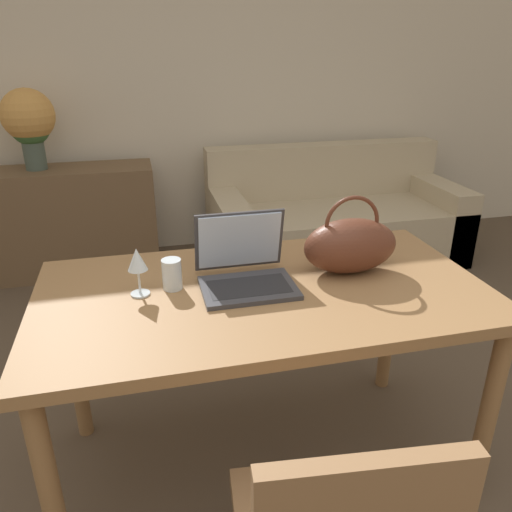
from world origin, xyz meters
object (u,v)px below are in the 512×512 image
(flower_vase, at_px, (29,121))
(laptop, at_px, (244,265))
(drinking_glass, at_px, (172,274))
(handbag, at_px, (350,245))
(wine_glass, at_px, (137,262))
(couch, at_px, (333,222))

(flower_vase, bearing_deg, laptop, -64.51)
(drinking_glass, bearing_deg, handbag, -0.93)
(laptop, distance_m, flower_vase, 2.27)
(wine_glass, distance_m, handbag, 0.73)
(laptop, relative_size, handbag, 0.92)
(wine_glass, distance_m, flower_vase, 2.15)
(laptop, bearing_deg, drinking_glass, 178.25)
(couch, distance_m, handbag, 2.05)
(flower_vase, bearing_deg, handbag, -56.42)
(couch, height_order, drinking_glass, drinking_glass)
(couch, xyz_separation_m, flower_vase, (-2.06, 0.21, 0.78))
(laptop, relative_size, drinking_glass, 2.99)
(wine_glass, height_order, handbag, handbag)
(drinking_glass, height_order, handbag, handbag)
(laptop, bearing_deg, wine_glass, -177.87)
(flower_vase, bearing_deg, couch, -5.94)
(couch, height_order, wine_glass, wine_glass)
(handbag, bearing_deg, flower_vase, 123.58)
(laptop, distance_m, drinking_glass, 0.24)
(couch, height_order, laptop, laptop)
(laptop, bearing_deg, flower_vase, 115.49)
(couch, distance_m, drinking_glass, 2.32)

